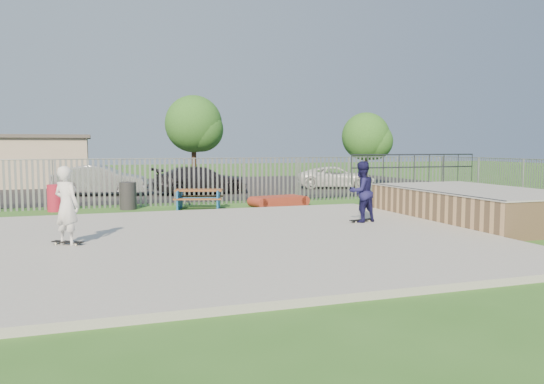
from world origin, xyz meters
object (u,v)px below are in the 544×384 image
object	(u,v)px
car_dark	(201,180)
car_white	(337,177)
trash_bin_grey	(128,196)
picnic_table	(199,199)
tree_mid	(194,124)
trash_bin_red	(56,198)
tree_right	(366,137)
skater_white	(67,205)
funbox	(279,201)
car_silver	(101,180)
skater_navy	(361,192)

from	to	relation	value
car_dark	car_white	size ratio (longest dim) A/B	1.08
trash_bin_grey	picnic_table	bearing A→B (deg)	-15.41
tree_mid	car_dark	bearing A→B (deg)	-97.88
car_white	trash_bin_red	bearing A→B (deg)	132.92
tree_right	skater_white	bearing A→B (deg)	-136.34
trash_bin_red	car_white	distance (m)	16.57
trash_bin_grey	car_dark	distance (m)	6.98
tree_mid	skater_white	distance (m)	23.37
picnic_table	trash_bin_grey	distance (m)	2.82
funbox	car_silver	world-z (taller)	car_silver
funbox	car_silver	xyz separation A→B (m)	(-7.02, 7.24, 0.58)
car_dark	skater_white	bearing A→B (deg)	151.04
car_silver	tree_mid	size ratio (longest dim) A/B	0.79
car_white	tree_mid	xyz separation A→B (m)	(-7.29, 7.00, 3.33)
tree_right	car_dark	bearing A→B (deg)	-168.64
picnic_table	car_white	xyz separation A→B (m)	(9.75, 7.66, 0.25)
trash_bin_grey	car_white	bearing A→B (deg)	29.01
funbox	trash_bin_grey	xyz separation A→B (m)	(-6.10, 0.81, 0.34)
trash_bin_red	funbox	bearing A→B (deg)	-6.61
car_dark	car_white	distance (m)	8.51
funbox	trash_bin_grey	size ratio (longest dim) A/B	2.06
trash_bin_grey	skater_navy	xyz separation A→B (m)	(6.65, -7.03, 0.56)
car_silver	skater_navy	world-z (taller)	skater_navy
trash_bin_red	car_silver	xyz separation A→B (m)	(1.76, 6.22, 0.27)
trash_bin_grey	skater_navy	world-z (taller)	skater_navy
trash_bin_grey	tree_right	distance (m)	17.05
funbox	skater_white	world-z (taller)	skater_white
funbox	car_white	size ratio (longest dim) A/B	0.49
car_dark	funbox	bearing A→B (deg)	-168.19
trash_bin_grey	skater_white	world-z (taller)	skater_white
trash_bin_grey	car_dark	world-z (taller)	car_dark
funbox	skater_navy	distance (m)	6.31
tree_mid	skater_navy	bearing A→B (deg)	-85.99
car_dark	car_white	xyz separation A→B (m)	(8.42, 1.23, -0.08)
skater_white	car_dark	bearing A→B (deg)	-69.41
car_dark	skater_white	distance (m)	15.08
funbox	car_silver	bearing A→B (deg)	122.25
car_dark	skater_white	size ratio (longest dim) A/B	2.60
car_silver	trash_bin_grey	bearing A→B (deg)	-160.66
car_silver	skater_navy	distance (m)	15.45
trash_bin_red	trash_bin_grey	xyz separation A→B (m)	(2.69, -0.21, 0.02)
funbox	tree_mid	xyz separation A→B (m)	(-0.91, 14.73, 3.78)
car_white	tree_mid	world-z (taller)	tree_mid
picnic_table	car_silver	xyz separation A→B (m)	(-3.65, 7.18, 0.38)
car_dark	tree_right	distance (m)	11.32
picnic_table	trash_bin_red	size ratio (longest dim) A/B	2.14
trash_bin_grey	car_white	xyz separation A→B (m)	(12.47, 6.91, 0.11)
car_dark	tree_right	size ratio (longest dim) A/B	1.08
trash_bin_red	trash_bin_grey	world-z (taller)	trash_bin_grey
trash_bin_red	tree_mid	xyz separation A→B (m)	(7.87, 13.71, 3.46)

